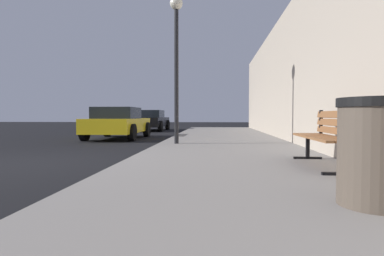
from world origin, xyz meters
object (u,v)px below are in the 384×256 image
(trash_bin, at_px, (377,152))
(car_yellow, at_px, (118,123))
(bench, at_px, (328,133))
(street_lamp, at_px, (176,43))
(car_black, at_px, (150,120))

(trash_bin, relative_size, car_yellow, 0.24)
(bench, height_order, street_lamp, street_lamp)
(car_yellow, height_order, car_black, same)
(car_black, bearing_deg, car_yellow, -89.10)
(bench, distance_m, car_black, 16.02)
(street_lamp, relative_size, car_yellow, 1.02)
(street_lamp, distance_m, car_black, 11.64)
(street_lamp, distance_m, car_yellow, 5.32)
(street_lamp, bearing_deg, trash_bin, -67.97)
(bench, xyz_separation_m, street_lamp, (-2.86, 3.92, 2.31))
(trash_bin, height_order, car_black, car_black)
(trash_bin, xyz_separation_m, car_black, (-5.47, 17.23, 0.02))
(car_yellow, bearing_deg, trash_bin, -61.94)
(car_yellow, bearing_deg, car_black, 90.90)
(trash_bin, height_order, car_yellow, car_yellow)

